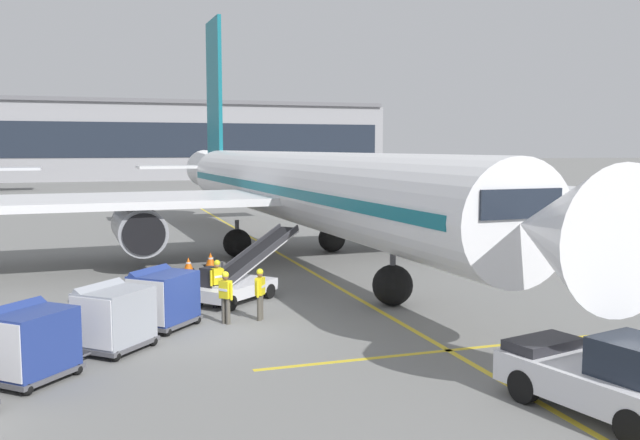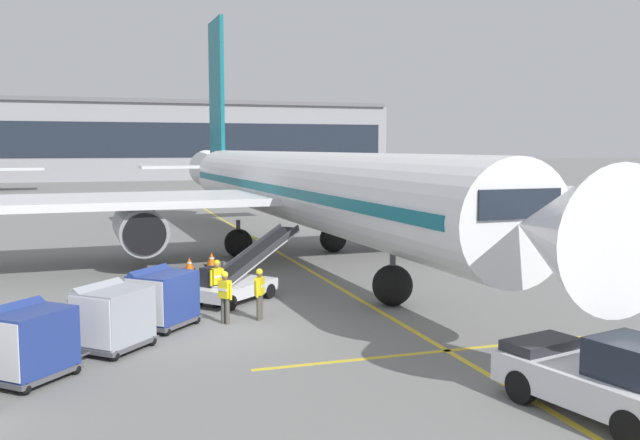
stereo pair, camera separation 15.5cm
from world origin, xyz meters
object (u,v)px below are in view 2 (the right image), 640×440
(ground_crew_by_loader, at_px, (217,280))
(ground_crew_marshaller, at_px, (225,294))
(baggage_cart_third, at_px, (27,341))
(pushback_tug, at_px, (604,378))
(baggage_cart_lead, at_px, (162,297))
(safety_cone_engine_keepout, at_px, (212,259))
(parked_airplane, at_px, (292,187))
(belt_loader, at_px, (239,279))
(baggage_cart_second, at_px, (112,316))
(safety_cone_wingtip, at_px, (189,264))
(ground_crew_by_carts, at_px, (260,291))

(ground_crew_by_loader, relative_size, ground_crew_marshaller, 1.00)
(baggage_cart_third, xyz_separation_m, pushback_tug, (11.99, -6.22, -0.17))
(baggage_cart_lead, relative_size, baggage_cart_third, 1.00)
(safety_cone_engine_keepout, bearing_deg, parked_airplane, 18.56)
(belt_loader, height_order, baggage_cart_second, belt_loader)
(pushback_tug, xyz_separation_m, safety_cone_wingtip, (-6.28, 20.54, -0.53))
(safety_cone_engine_keepout, bearing_deg, safety_cone_wingtip, -146.92)
(baggage_cart_third, distance_m, ground_crew_marshaller, 6.87)
(baggage_cart_second, height_order, ground_crew_by_loader, baggage_cart_second)
(baggage_cart_lead, height_order, ground_crew_by_carts, baggage_cart_lead)
(belt_loader, relative_size, safety_cone_wingtip, 8.08)
(ground_crew_by_loader, relative_size, ground_crew_by_carts, 1.00)
(ground_crew_by_carts, bearing_deg, ground_crew_marshaller, -172.75)
(parked_airplane, relative_size, baggage_cart_lead, 17.92)
(baggage_cart_lead, xyz_separation_m, safety_cone_engine_keepout, (3.27, 10.95, -0.67))
(baggage_cart_lead, distance_m, ground_crew_by_carts, 3.19)
(ground_crew_by_loader, height_order, ground_crew_by_carts, same)
(safety_cone_wingtip, bearing_deg, parked_airplane, 21.83)
(baggage_cart_lead, height_order, baggage_cart_third, same)
(baggage_cart_lead, bearing_deg, ground_crew_by_loader, 46.27)
(pushback_tug, bearing_deg, baggage_cart_third, 152.59)
(baggage_cart_second, xyz_separation_m, baggage_cart_third, (-2.04, -2.02, 0.00))
(pushback_tug, distance_m, ground_crew_marshaller, 12.03)
(belt_loader, xyz_separation_m, baggage_cart_third, (-6.69, -7.25, 0.19))
(baggage_cart_third, bearing_deg, ground_crew_by_loader, 47.95)
(ground_crew_marshaller, distance_m, safety_cone_engine_keepout, 11.19)
(belt_loader, bearing_deg, ground_crew_by_carts, -88.19)
(ground_crew_by_loader, xyz_separation_m, safety_cone_engine_keepout, (1.14, 8.72, -0.66))
(safety_cone_wingtip, bearing_deg, ground_crew_by_carts, -83.96)
(baggage_cart_lead, bearing_deg, baggage_cart_third, -131.10)
(baggage_cart_third, relative_size, ground_crew_marshaller, 1.47)
(belt_loader, xyz_separation_m, ground_crew_marshaller, (-1.09, -3.27, 0.19))
(ground_crew_by_loader, bearing_deg, parked_airplane, 61.12)
(baggage_cart_second, bearing_deg, baggage_cart_third, -135.20)
(parked_airplane, relative_size, belt_loader, 9.28)
(ground_crew_by_loader, bearing_deg, belt_loader, 42.90)
(pushback_tug, xyz_separation_m, ground_crew_marshaller, (-6.39, 10.20, 0.17))
(parked_airplane, distance_m, ground_crew_marshaller, 14.12)
(pushback_tug, xyz_separation_m, safety_cone_engine_keepout, (-5.12, 21.29, -0.49))
(baggage_cart_lead, height_order, baggage_cart_second, same)
(parked_airplane, height_order, belt_loader, parked_airplane)
(ground_crew_marshaller, bearing_deg, baggage_cart_third, -144.64)
(parked_airplane, height_order, pushback_tug, parked_airplane)
(baggage_cart_lead, distance_m, baggage_cart_third, 5.48)
(belt_loader, bearing_deg, safety_cone_wingtip, 97.89)
(baggage_cart_third, height_order, safety_cone_wingtip, baggage_cart_third)
(ground_crew_by_carts, distance_m, safety_cone_engine_keepout, 10.97)
(ground_crew_by_loader, distance_m, ground_crew_by_carts, 2.47)
(baggage_cart_second, relative_size, ground_crew_by_carts, 1.47)
(belt_loader, relative_size, baggage_cart_third, 1.93)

